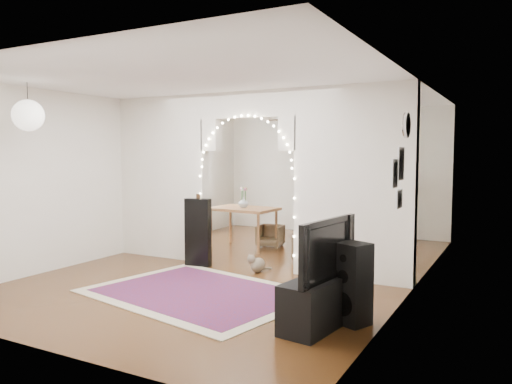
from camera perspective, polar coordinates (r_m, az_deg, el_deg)
The scene contains 25 objects.
floor at distance 7.86m, azimuth -0.81°, elevation -8.53°, with size 7.50×7.50×0.00m, color black.
ceiling at distance 7.71m, azimuth -0.83°, elevation 11.43°, with size 5.00×7.50×0.02m, color white.
wall_back at distance 11.09m, azimuth 8.63°, elevation 2.29°, with size 5.00×0.02×2.70m, color silver.
wall_front at distance 4.75m, azimuth -23.31°, elevation -0.97°, with size 5.00×0.02×2.70m, color silver.
wall_left at distance 9.14m, azimuth -14.67°, elevation 1.72°, with size 0.02×7.50×2.70m, color silver.
wall_right at distance 6.81m, azimuth 17.90°, elevation 0.74°, with size 0.02×7.50×2.70m, color silver.
divider_wall at distance 7.66m, azimuth -0.82°, elevation 1.91°, with size 5.00×0.20×2.70m.
fairy_lights at distance 7.54m, azimuth -1.30°, elevation 2.82°, with size 1.64×0.04×1.60m, color #FFEABF, non-canonical shape.
window at distance 10.51m, azimuth -7.87°, elevation 2.99°, with size 0.04×1.20×1.40m, color white.
wall_clock at distance 6.22m, azimuth 16.89°, elevation 7.33°, with size 0.31×0.31×0.03m, color white.
picture_frames at distance 5.83m, azimuth 15.98°, elevation 1.65°, with size 0.02×0.50×0.70m, color white, non-canonical shape.
paper_lantern at distance 7.08m, azimuth -24.59°, elevation 7.97°, with size 0.40×0.40×0.40m, color white.
ceiling_fan at distance 9.47m, azimuth 5.11°, elevation 8.30°, with size 1.10×1.10×0.30m, color gold, non-canonical shape.
area_rug at distance 6.47m, azimuth -6.45°, elevation -11.34°, with size 2.70×2.02×0.02m, color maroon.
guitar_case at distance 7.85m, azimuth -6.64°, elevation -4.62°, with size 0.41×0.14×1.06m, color black.
acoustic_guitar at distance 7.97m, azimuth -6.58°, elevation -5.32°, with size 0.40×0.26×0.95m.
tabby_cat at distance 7.47m, azimuth 0.12°, elevation -8.25°, with size 0.30×0.44×0.30m.
floor_speaker at distance 5.33m, azimuth 10.94°, elevation -10.25°, with size 0.42×0.39×0.85m.
media_console at distance 5.23m, azimuth 7.13°, elevation -12.45°, with size 0.40×1.00×0.50m, color black.
tv at distance 5.10m, azimuth 7.19°, elevation -6.42°, with size 1.07×0.14×0.62m, color black.
bookcase at distance 10.63m, azimuth 12.63°, elevation -1.49°, with size 1.32×0.33×1.36m, color #C8AF91.
dining_table at distance 9.27m, azimuth -1.45°, elevation -2.24°, with size 1.25×0.87×0.76m.
flower_vase at distance 9.26m, azimuth -1.45°, elevation -1.20°, with size 0.18×0.18×0.19m, color silver.
dining_chair_left at distance 9.41m, azimuth 1.64°, elevation -5.04°, with size 0.45×0.46×0.42m, color #4C3B26.
dining_chair_right at distance 8.22m, azimuth 6.27°, elevation -6.43°, with size 0.46×0.47×0.43m, color #4C3B26.
Camera 1 is at (3.71, -6.69, 1.78)m, focal length 35.00 mm.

